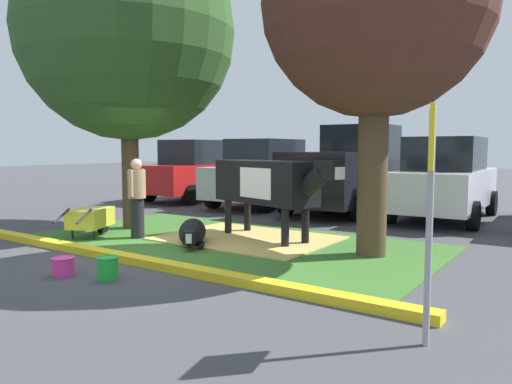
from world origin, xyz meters
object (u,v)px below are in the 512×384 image
Objects in this scene: sedan_red at (198,171)px; hatchback_white at (445,179)px; shade_tree_right at (376,3)px; pickup_truck_black at (350,171)px; cow_holstein at (268,183)px; calf_lying at (192,233)px; bucket_pink at (63,266)px; shade_tree_left at (127,33)px; person_handler at (137,196)px; sedan_silver at (265,173)px; parking_sign at (431,178)px; wheelbarrow at (91,218)px; bucket_green at (108,267)px.

hatchback_white is at bearing 0.09° from sedan_red.
shade_tree_right is 6.60m from pickup_truck_black.
cow_holstein is 5.24m from hatchback_white.
calf_lying reaches higher than bucket_pink.
shade_tree_left reaches higher than hatchback_white.
person_handler is 6.05m from sedan_silver.
parking_sign is (4.73, -2.15, 1.27)m from calf_lying.
shade_tree_right is 3.75× the size of person_handler.
person_handler is 4.88× the size of bucket_pink.
pickup_truck_black is at bearing 87.69° from calf_lying.
shade_tree_left is 3.03× the size of parking_sign.
hatchback_white reaches higher than bucket_pink.
hatchback_white is at bearing 55.45° from person_handler.
wheelbarrow is 5.06× the size of bucket_green.
pickup_truck_black reaches higher than cow_holstein.
wheelbarrow is 7.23m from sedan_red.
bucket_green is at bearing -75.73° from calf_lying.
hatchback_white reaches higher than bucket_green.
hatchback_white is at bearing 52.36° from wheelbarrow.
pickup_truck_black reaches higher than sedan_silver.
pickup_truck_black is (-0.60, 5.10, 0.01)m from cow_holstein.
bucket_green is 0.07× the size of hatchback_white.
shade_tree_right is 6.47m from wheelbarrow.
pickup_truck_black is at bearing 174.25° from hatchback_white.
pickup_truck_black reaches higher than person_handler.
bucket_pink is at bearing -92.13° from pickup_truck_black.
sedan_red is (-5.18, 6.01, 0.75)m from calf_lying.
bucket_pink is at bearing -59.20° from sedan_red.
cow_holstein is 1.96× the size of wheelbarrow.
bucket_pink is at bearing -109.03° from hatchback_white.
bucket_pink is (1.26, -2.46, -0.70)m from person_handler.
bucket_pink is 0.71m from bucket_green.
shade_tree_right is at bearing 54.54° from bucket_green.
parking_sign reaches higher than cow_holstein.
parking_sign is at bearing -21.36° from shade_tree_left.
calf_lying is 0.28× the size of hatchback_white.
shade_tree_right is 1.07× the size of pickup_truck_black.
shade_tree_left is 8.16m from hatchback_white.
calf_lying is (2.33, -0.61, -3.94)m from shade_tree_left.
calf_lying is 0.23× the size of pickup_truck_black.
wheelbarrow is (-5.15, -1.55, -3.61)m from shade_tree_right.
person_handler is at bearing 130.75° from bucket_green.
calf_lying is at bearing 155.61° from parking_sign.
cow_holstein is at bearing -83.27° from pickup_truck_black.
calf_lying is at bearing 4.39° from person_handler.
sedan_silver is at bearing -178.25° from hatchback_white.
cow_holstein reaches higher than bucket_pink.
pickup_truck_black is at bearing 70.44° from wheelbarrow.
pickup_truck_black reaches higher than bucket_green.
cow_holstein is 9.61× the size of bucket_pink.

